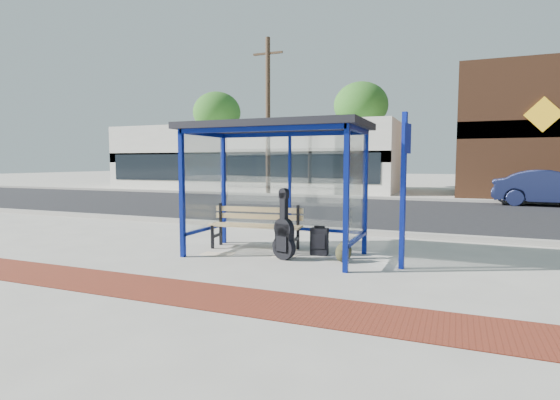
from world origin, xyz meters
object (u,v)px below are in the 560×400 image
at_px(parked_car, 552,188).
at_px(backpack, 343,253).
at_px(guitar_bag, 284,235).
at_px(suitcase, 319,241).
at_px(bench, 256,224).

bearing_deg(parked_car, backpack, 161.54).
bearing_deg(guitar_bag, backpack, 27.30).
xyz_separation_m(guitar_bag, backpack, (1.02, 0.19, -0.27)).
relative_size(suitcase, backpack, 1.56).
bearing_deg(backpack, guitar_bag, -155.48).
distance_m(guitar_bag, backpack, 1.07).
xyz_separation_m(suitcase, parked_car, (5.79, 12.08, 0.45)).
relative_size(guitar_bag, backpack, 3.38).
height_order(suitcase, parked_car, parked_car).
distance_m(backpack, parked_car, 13.56).
bearing_deg(suitcase, parked_car, 59.98).
bearing_deg(backpack, bench, 177.95).
distance_m(bench, parked_car, 13.93).
height_order(guitar_bag, parked_car, parked_car).
distance_m(suitcase, parked_car, 13.41).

